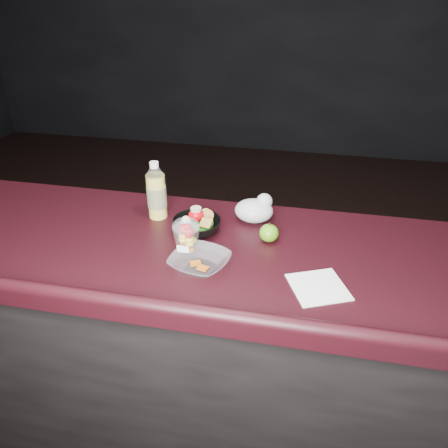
# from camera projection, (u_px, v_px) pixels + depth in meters

# --- Properties ---
(counter) EXTENTS (4.06, 0.71, 1.02)m
(counter) POSITION_uv_depth(u_px,v_px,m) (205.00, 350.00, 1.78)
(counter) COLOR black
(counter) RESTS_ON ground
(lemonade_bottle) EXTENTS (0.08, 0.08, 0.23)m
(lemonade_bottle) POSITION_uv_depth(u_px,v_px,m) (157.00, 194.00, 1.66)
(lemonade_bottle) COLOR yellow
(lemonade_bottle) RESTS_ON counter
(fruit_cup) EXTENTS (0.09, 0.09, 0.13)m
(fruit_cup) POSITION_uv_depth(u_px,v_px,m) (186.00, 236.00, 1.46)
(fruit_cup) COLOR white
(fruit_cup) RESTS_ON counter
(green_apple) EXTENTS (0.07, 0.07, 0.07)m
(green_apple) POSITION_uv_depth(u_px,v_px,m) (269.00, 233.00, 1.54)
(green_apple) COLOR #337F0E
(green_apple) RESTS_ON counter
(plastic_bag) EXTENTS (0.15, 0.12, 0.11)m
(plastic_bag) POSITION_uv_depth(u_px,v_px,m) (255.00, 209.00, 1.66)
(plastic_bag) COLOR silver
(plastic_bag) RESTS_ON counter
(snack_bowl) EXTENTS (0.22, 0.22, 0.10)m
(snack_bowl) POSITION_uv_depth(u_px,v_px,m) (196.00, 225.00, 1.59)
(snack_bowl) COLOR black
(snack_bowl) RESTS_ON counter
(takeout_bowl) EXTENTS (0.23, 0.23, 0.05)m
(takeout_bowl) POSITION_uv_depth(u_px,v_px,m) (200.00, 262.00, 1.40)
(takeout_bowl) COLOR silver
(takeout_bowl) RESTS_ON counter
(paper_napkin) EXTENTS (0.21, 0.21, 0.00)m
(paper_napkin) POSITION_uv_depth(u_px,v_px,m) (318.00, 287.00, 1.33)
(paper_napkin) COLOR white
(paper_napkin) RESTS_ON counter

